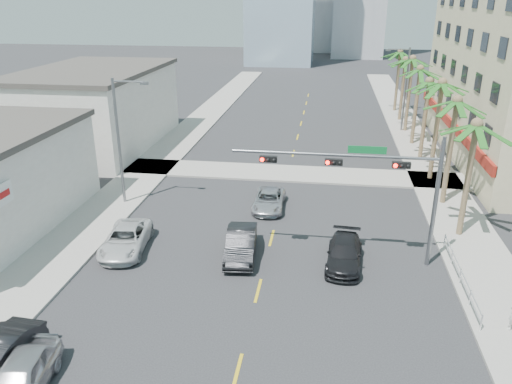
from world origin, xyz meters
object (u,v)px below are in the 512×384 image
car_parked_near (21,378)px  car_lane_center (269,200)px  car_lane_left (241,244)px  car_parked_far (126,239)px  traffic_signal_mast (376,177)px  car_lane_right (344,254)px

car_parked_near → car_lane_center: 20.20m
car_parked_near → car_lane_left: size_ratio=0.96×
car_lane_center → car_parked_near: bearing=-111.0°
car_parked_far → car_lane_center: 10.60m
traffic_signal_mast → car_parked_near: size_ratio=2.44×
traffic_signal_mast → car_parked_far: size_ratio=2.19×
car_parked_far → car_lane_center: (7.60, 7.38, -0.08)m
car_parked_near → traffic_signal_mast: bearing=34.3°
car_parked_near → car_parked_far: size_ratio=0.89×
car_parked_far → car_lane_right: (12.72, 0.13, -0.03)m
car_parked_far → car_lane_center: car_parked_far is taller
car_lane_center → car_lane_right: (5.12, -7.25, 0.05)m
traffic_signal_mast → car_lane_right: traffic_signal_mast is taller
car_lane_left → car_lane_center: size_ratio=1.05×
car_parked_near → car_parked_far: car_parked_near is taller
traffic_signal_mast → car_lane_center: bearing=134.5°
car_parked_far → car_lane_right: 12.72m
car_lane_left → car_lane_right: bearing=-6.6°
car_parked_far → car_lane_left: (6.84, 0.26, 0.07)m
car_lane_right → car_parked_far: bearing=-175.2°
car_parked_near → car_lane_right: car_parked_near is taller
car_lane_right → car_parked_near: bearing=-132.0°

